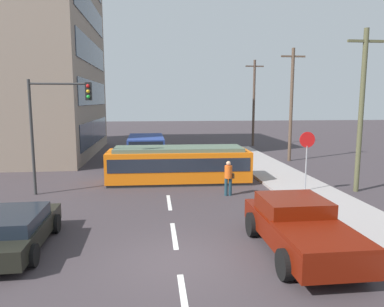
{
  "coord_description": "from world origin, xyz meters",
  "views": [
    {
      "loc": [
        -0.62,
        -9.63,
        4.51
      ],
      "look_at": [
        1.44,
        9.95,
        1.61
      ],
      "focal_mm": 33.78,
      "sensor_mm": 36.0,
      "label": 1
    }
  ],
  "objects_px": {
    "pedestrian_crossing": "(228,176)",
    "utility_pole_mid": "(291,103)",
    "streetcar_tram": "(179,164)",
    "utility_pole_far": "(254,102)",
    "city_bus": "(146,148)",
    "pickup_truck_parked": "(299,227)",
    "parked_sedan_near": "(14,230)",
    "utility_pole_near": "(361,108)",
    "traffic_light_mast": "(55,115)",
    "stop_sign": "(307,149)"
  },
  "relations": [
    {
      "from": "pedestrian_crossing",
      "to": "utility_pole_mid",
      "type": "bearing_deg",
      "value": 54.86
    },
    {
      "from": "streetcar_tram",
      "to": "utility_pole_mid",
      "type": "bearing_deg",
      "value": 35.54
    },
    {
      "from": "pedestrian_crossing",
      "to": "utility_pole_far",
      "type": "bearing_deg",
      "value": 71.15
    },
    {
      "from": "streetcar_tram",
      "to": "city_bus",
      "type": "bearing_deg",
      "value": 106.05
    },
    {
      "from": "pedestrian_crossing",
      "to": "pickup_truck_parked",
      "type": "height_order",
      "value": "pedestrian_crossing"
    },
    {
      "from": "parked_sedan_near",
      "to": "pickup_truck_parked",
      "type": "bearing_deg",
      "value": -7.43
    },
    {
      "from": "utility_pole_far",
      "to": "streetcar_tram",
      "type": "bearing_deg",
      "value": -118.82
    },
    {
      "from": "streetcar_tram",
      "to": "utility_pole_near",
      "type": "height_order",
      "value": "utility_pole_near"
    },
    {
      "from": "streetcar_tram",
      "to": "utility_pole_far",
      "type": "bearing_deg",
      "value": 61.18
    },
    {
      "from": "traffic_light_mast",
      "to": "pickup_truck_parked",
      "type": "bearing_deg",
      "value": -41.27
    },
    {
      "from": "stop_sign",
      "to": "utility_pole_near",
      "type": "xyz_separation_m",
      "value": [
        2.7,
        0.1,
        1.93
      ]
    },
    {
      "from": "streetcar_tram",
      "to": "traffic_light_mast",
      "type": "height_order",
      "value": "traffic_light_mast"
    },
    {
      "from": "pedestrian_crossing",
      "to": "utility_pole_near",
      "type": "relative_size",
      "value": 0.21
    },
    {
      "from": "parked_sedan_near",
      "to": "stop_sign",
      "type": "height_order",
      "value": "stop_sign"
    },
    {
      "from": "pedestrian_crossing",
      "to": "stop_sign",
      "type": "distance_m",
      "value": 4.03
    },
    {
      "from": "utility_pole_far",
      "to": "utility_pole_near",
      "type": "bearing_deg",
      "value": -89.47
    },
    {
      "from": "parked_sedan_near",
      "to": "utility_pole_mid",
      "type": "relative_size",
      "value": 0.53
    },
    {
      "from": "pickup_truck_parked",
      "to": "parked_sedan_near",
      "type": "xyz_separation_m",
      "value": [
        -8.5,
        1.11,
        -0.17
      ]
    },
    {
      "from": "utility_pole_mid",
      "to": "utility_pole_far",
      "type": "xyz_separation_m",
      "value": [
        -0.25,
        9.23,
        0.07
      ]
    },
    {
      "from": "parked_sedan_near",
      "to": "utility_pole_far",
      "type": "bearing_deg",
      "value": 59.74
    },
    {
      "from": "pickup_truck_parked",
      "to": "utility_pole_mid",
      "type": "relative_size",
      "value": 0.61
    },
    {
      "from": "city_bus",
      "to": "utility_pole_near",
      "type": "distance_m",
      "value": 14.68
    },
    {
      "from": "utility_pole_near",
      "to": "pedestrian_crossing",
      "type": "bearing_deg",
      "value": -178.88
    },
    {
      "from": "stop_sign",
      "to": "utility_pole_near",
      "type": "relative_size",
      "value": 0.37
    },
    {
      "from": "streetcar_tram",
      "to": "stop_sign",
      "type": "distance_m",
      "value": 6.85
    },
    {
      "from": "streetcar_tram",
      "to": "pedestrian_crossing",
      "type": "height_order",
      "value": "streetcar_tram"
    },
    {
      "from": "traffic_light_mast",
      "to": "utility_pole_mid",
      "type": "distance_m",
      "value": 16.92
    },
    {
      "from": "streetcar_tram",
      "to": "parked_sedan_near",
      "type": "distance_m",
      "value": 10.33
    },
    {
      "from": "streetcar_tram",
      "to": "city_bus",
      "type": "relative_size",
      "value": 1.48
    },
    {
      "from": "utility_pole_near",
      "to": "pickup_truck_parked",
      "type": "bearing_deg",
      "value": -130.4
    },
    {
      "from": "traffic_light_mast",
      "to": "parked_sedan_near",
      "type": "bearing_deg",
      "value": -86.63
    },
    {
      "from": "traffic_light_mast",
      "to": "city_bus",
      "type": "bearing_deg",
      "value": 64.89
    },
    {
      "from": "pedestrian_crossing",
      "to": "utility_pole_mid",
      "type": "distance_m",
      "value": 11.98
    },
    {
      "from": "streetcar_tram",
      "to": "traffic_light_mast",
      "type": "xyz_separation_m",
      "value": [
        -5.98,
        -1.99,
        2.8
      ]
    },
    {
      "from": "city_bus",
      "to": "utility_pole_near",
      "type": "height_order",
      "value": "utility_pole_near"
    },
    {
      "from": "streetcar_tram",
      "to": "city_bus",
      "type": "distance_m",
      "value": 6.95
    },
    {
      "from": "city_bus",
      "to": "pickup_truck_parked",
      "type": "height_order",
      "value": "city_bus"
    },
    {
      "from": "parked_sedan_near",
      "to": "utility_pole_mid",
      "type": "xyz_separation_m",
      "value": [
        14.37,
        14.96,
        3.69
      ]
    },
    {
      "from": "streetcar_tram",
      "to": "pickup_truck_parked",
      "type": "distance_m",
      "value": 10.22
    },
    {
      "from": "parked_sedan_near",
      "to": "utility_pole_near",
      "type": "xyz_separation_m",
      "value": [
        14.29,
        5.69,
        3.5
      ]
    },
    {
      "from": "city_bus",
      "to": "stop_sign",
      "type": "distance_m",
      "value": 12.63
    },
    {
      "from": "city_bus",
      "to": "pickup_truck_parked",
      "type": "bearing_deg",
      "value": -73.62
    },
    {
      "from": "pedestrian_crossing",
      "to": "pickup_truck_parked",
      "type": "relative_size",
      "value": 0.33
    },
    {
      "from": "pickup_truck_parked",
      "to": "streetcar_tram",
      "type": "bearing_deg",
      "value": 106.6
    },
    {
      "from": "utility_pole_far",
      "to": "pickup_truck_parked",
      "type": "bearing_deg",
      "value": -102.5
    },
    {
      "from": "utility_pole_mid",
      "to": "streetcar_tram",
      "type": "bearing_deg",
      "value": -144.46
    },
    {
      "from": "pedestrian_crossing",
      "to": "utility_pole_far",
      "type": "relative_size",
      "value": 0.2
    },
    {
      "from": "stop_sign",
      "to": "pickup_truck_parked",
      "type": "bearing_deg",
      "value": -114.71
    },
    {
      "from": "utility_pole_near",
      "to": "utility_pole_mid",
      "type": "bearing_deg",
      "value": 89.49
    },
    {
      "from": "streetcar_tram",
      "to": "stop_sign",
      "type": "xyz_separation_m",
      "value": [
        6.0,
        -3.1,
        1.17
      ]
    }
  ]
}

